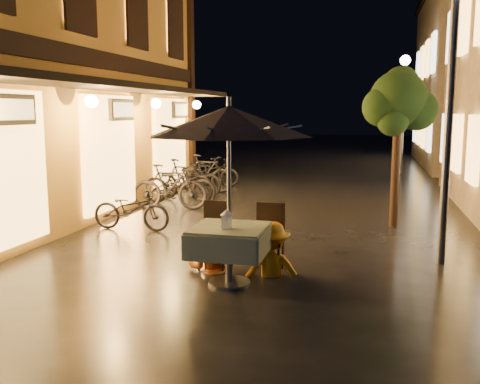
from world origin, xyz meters
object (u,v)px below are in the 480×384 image
(cafe_table, at_px, (229,241))
(bicycle_0, at_px, (131,209))
(person_orange, at_px, (210,221))
(person_yellow, at_px, (271,223))
(patio_umbrella, at_px, (229,122))
(streetlamp_near, at_px, (452,66))
(table_lantern, at_px, (226,218))

(cafe_table, relative_size, bicycle_0, 0.64)
(person_orange, bearing_deg, cafe_table, 117.49)
(cafe_table, relative_size, person_yellow, 0.68)
(patio_umbrella, bearing_deg, person_orange, 126.89)
(streetlamp_near, bearing_deg, patio_umbrella, -149.30)
(cafe_table, height_order, person_orange, person_orange)
(streetlamp_near, xyz_separation_m, person_orange, (-3.29, -1.12, -2.20))
(cafe_table, bearing_deg, person_orange, 126.89)
(patio_umbrella, height_order, bicycle_0, patio_umbrella)
(patio_umbrella, bearing_deg, streetlamp_near, 30.70)
(streetlamp_near, bearing_deg, bicycle_0, 169.81)
(cafe_table, xyz_separation_m, person_yellow, (0.46, 0.55, 0.15))
(cafe_table, bearing_deg, person_yellow, 50.21)
(streetlamp_near, bearing_deg, person_yellow, -154.47)
(patio_umbrella, relative_size, bicycle_0, 1.58)
(table_lantern, distance_m, person_orange, 0.86)
(patio_umbrella, distance_m, person_yellow, 1.58)
(streetlamp_near, height_order, table_lantern, streetlamp_near)
(table_lantern, relative_size, person_orange, 0.17)
(person_yellow, distance_m, bicycle_0, 3.80)
(streetlamp_near, distance_m, patio_umbrella, 3.41)
(patio_umbrella, bearing_deg, person_yellow, 50.21)
(person_orange, xyz_separation_m, bicycle_0, (-2.23, 2.11, -0.31))
(cafe_table, distance_m, patio_umbrella, 1.56)
(streetlamp_near, bearing_deg, cafe_table, -149.30)
(cafe_table, xyz_separation_m, person_orange, (-0.43, 0.58, 0.13))
(table_lantern, distance_m, bicycle_0, 3.91)
(patio_umbrella, height_order, table_lantern, patio_umbrella)
(streetlamp_near, xyz_separation_m, cafe_table, (-2.85, -1.69, -2.33))
(person_orange, bearing_deg, streetlamp_near, -170.63)
(cafe_table, distance_m, bicycle_0, 3.79)
(person_orange, relative_size, bicycle_0, 0.93)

